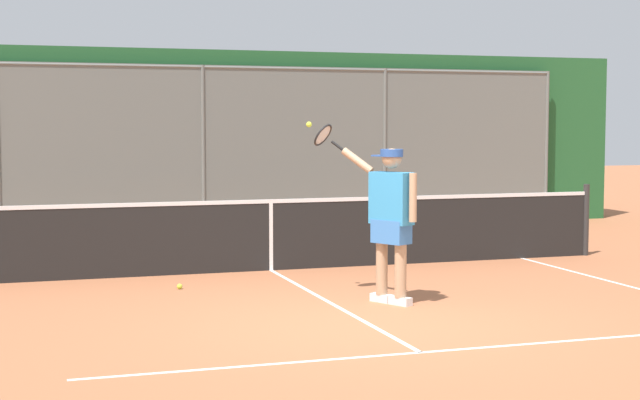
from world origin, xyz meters
TOP-DOWN VIEW (x-y plane):
  - ground_plane at (0.00, 0.00)m, footprint 60.00×60.00m
  - court_line_markings at (0.00, 1.50)m, footprint 7.67×9.08m
  - fence_backdrop at (-0.00, -9.01)m, footprint 16.92×1.37m
  - tennis_net at (0.00, -3.77)m, footprint 9.86×0.09m
  - tennis_player at (-0.61, -1.03)m, footprint 0.94×1.16m
  - tennis_ball_by_sideline at (1.43, -2.66)m, footprint 0.07×0.07m

SIDE VIEW (x-z plane):
  - ground_plane at x=0.00m, z-range 0.00..0.00m
  - court_line_markings at x=0.00m, z-range 0.00..0.01m
  - tennis_ball_by_sideline at x=1.43m, z-range 0.00..0.07m
  - tennis_net at x=0.00m, z-range -0.04..1.03m
  - tennis_player at x=-0.61m, z-range 0.01..2.01m
  - fence_backdrop at x=0.00m, z-range -0.01..3.29m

